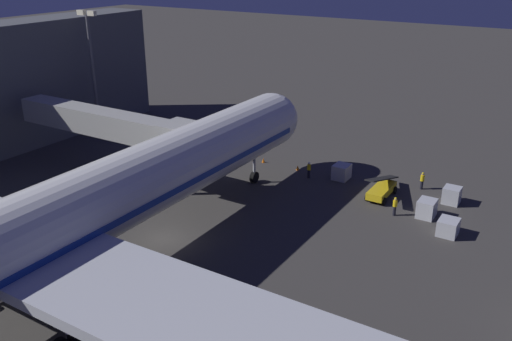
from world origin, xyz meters
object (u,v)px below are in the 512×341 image
Objects in this scene: ground_crew_by_belt_loader at (309,169)px; ground_crew_marshaller_fwd at (422,180)px; traffic_cone_nose_port at (298,168)px; baggage_container_mid_row at (427,209)px; baggage_container_far_row at (448,227)px; jet_bridge at (116,126)px; apron_floodlight_mast at (92,64)px; baggage_container_spare at (452,195)px; traffic_cone_nose_starboard at (263,160)px; airliner_at_gate at (27,238)px; belt_loader at (382,189)px; ground_crew_under_port_wing at (395,206)px; baggage_container_near_belt at (342,172)px.

ground_crew_by_belt_loader is 11.52m from ground_crew_marshaller_fwd.
baggage_container_mid_row is at bearing 165.08° from traffic_cone_nose_port.
baggage_container_mid_row reaches higher than baggage_container_far_row.
ground_crew_by_belt_loader is at bearing 17.03° from ground_crew_marshaller_fwd.
jet_bridge is 16.59m from apron_floodlight_mast.
baggage_container_spare is (1.29, -6.59, 0.11)m from baggage_container_far_row.
traffic_cone_nose_starboard is at bearing 6.39° from ground_crew_marshaller_fwd.
baggage_container_mid_row is at bearing -121.86° from airliner_at_gate.
airliner_at_gate is 36.81× the size of baggage_container_mid_row.
baggage_container_far_row is 18.86m from traffic_cone_nose_port.
ground_crew_marshaller_fwd is (-2.81, -3.98, 0.16)m from belt_loader.
traffic_cone_nose_port is at bearing -22.69° from ground_crew_under_port_wing.
ground_crew_under_port_wing is (-2.42, 3.28, 0.14)m from belt_loader.
ground_crew_marshaller_fwd reaches higher than traffic_cone_nose_port.
baggage_container_mid_row reaches higher than baggage_container_near_belt.
baggage_container_spare is at bearing -173.91° from ground_crew_by_belt_loader.
jet_bridge is 23.74m from baggage_container_near_belt.
apron_floodlight_mast is (25.50, -29.32, 3.42)m from airliner_at_gate.
belt_loader reaches higher than ground_crew_by_belt_loader.
ground_crew_by_belt_loader is (3.02, 1.63, 0.20)m from baggage_container_near_belt.
ground_crew_marshaller_fwd is (-40.77, -4.70, -8.29)m from apron_floodlight_mast.
ground_crew_under_port_wing is at bearing 159.92° from ground_crew_by_belt_loader.
jet_bridge is at bearing 15.34° from baggage_container_mid_row.
ground_crew_by_belt_loader is at bearing -11.33° from baggage_container_mid_row.
baggage_container_mid_row is (-42.91, 1.31, -8.47)m from apron_floodlight_mast.
baggage_container_near_belt is 14.29m from baggage_container_far_row.
belt_loader is at bearing 19.12° from baggage_container_spare.
belt_loader reaches higher than baggage_container_spare.
jet_bridge is 27.24m from belt_loader.
ground_crew_by_belt_loader is 11.31m from ground_crew_under_port_wing.
airliner_at_gate reaches higher than baggage_container_mid_row.
belt_loader is 5.64m from baggage_container_near_belt.
baggage_container_mid_row is at bearing 73.80° from baggage_container_spare.
ground_crew_under_port_wing is 3.25× the size of traffic_cone_nose_port.
apron_floodlight_mast is 2.05× the size of belt_loader.
ground_crew_under_port_wing is 13.76m from traffic_cone_nose_port.
airliner_at_gate reaches higher than baggage_container_far_row.
baggage_container_near_belt is 9.49m from traffic_cone_nose_starboard.
belt_loader is (-24.75, -10.18, -5.09)m from jet_bridge.
airliner_at_gate is 31.01m from ground_crew_under_port_wing.
baggage_container_spare is at bearing -120.06° from airliner_at_gate.
belt_loader is 4.13× the size of baggage_container_near_belt.
apron_floodlight_mast is 41.87m from ground_crew_marshaller_fwd.
ground_crew_under_port_wing is (-40.38, 2.56, -8.31)m from apron_floodlight_mast.
apron_floodlight_mast is 8.69× the size of baggage_container_far_row.
baggage_container_far_row reaches higher than traffic_cone_nose_starboard.
traffic_cone_nose_port is at bearing -34.59° from ground_crew_by_belt_loader.
baggage_container_mid_row is 3.26× the size of traffic_cone_nose_starboard.
ground_crew_by_belt_loader is at bearing -20.08° from ground_crew_under_port_wing.
jet_bridge is 19.77m from traffic_cone_nose_port.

